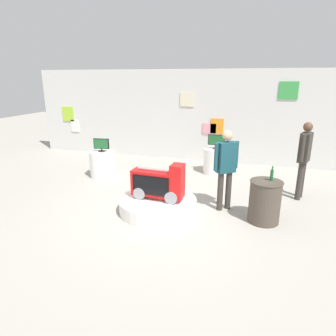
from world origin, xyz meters
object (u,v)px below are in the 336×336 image
Objects in this scene: display_pedestal_center_rear at (215,161)px; tv_on_center_rear at (216,141)px; tv_on_left_rear at (101,145)px; shopper_browsing_near_truck at (304,155)px; main_display_pedestal at (158,205)px; side_table_round at (265,201)px; bottle_on_side_table at (272,175)px; novelty_firetruck_tv at (158,185)px; display_pedestal_left_rear at (103,164)px; shopper_browsing_rear at (226,165)px.

tv_on_center_rear is at bearing -85.68° from display_pedestal_center_rear.
tv_on_left_rear is 0.25× the size of shopper_browsing_near_truck.
side_table_round reaches higher than main_display_pedestal.
bottle_on_side_table is at bearing -18.59° from tv_on_left_rear.
tv_on_left_rear is at bearing 178.96° from shopper_browsing_near_truck.
display_pedestal_left_rear is at bearing 142.51° from novelty_firetruck_tv.
novelty_firetruck_tv is at bearing -174.21° from bottle_on_side_table.
tv_on_center_rear reaches higher than bottle_on_side_table.
bottle_on_side_table is (2.17, 0.21, 0.80)m from main_display_pedestal.
tv_on_left_rear is (-0.00, -0.00, 0.55)m from display_pedestal_left_rear.
main_display_pedestal is 1.94× the size of side_table_round.
shopper_browsing_near_truck is at bearing -32.16° from tv_on_center_rear.
shopper_browsing_rear is at bearing -77.90° from tv_on_center_rear.
novelty_firetruck_tv is 2.08m from side_table_round.
bottle_on_side_table reaches higher than side_table_round.
display_pedestal_left_rear is 3.20m from display_pedestal_center_rear.
shopper_browsing_near_truck is (5.06, -0.10, 0.66)m from display_pedestal_left_rear.
display_pedestal_left_rear is at bearing 161.36° from bottle_on_side_table.
bottle_on_side_table reaches higher than display_pedestal_left_rear.
shopper_browsing_rear reaches higher than side_table_round.
display_pedestal_left_rear is at bearing -157.39° from tv_on_center_rear.
tv_on_center_rear reaches higher than display_pedestal_left_rear.
display_pedestal_left_rear is 0.55m from tv_on_left_rear.
side_table_round is 0.49× the size of shopper_browsing_rear.
tv_on_left_rear is at bearing 161.41° from bottle_on_side_table.
tv_on_center_rear is 2.47m from shopper_browsing_rear.
novelty_firetruck_tv is (0.02, -0.01, 0.45)m from main_display_pedestal.
tv_on_center_rear is at bearing 75.43° from novelty_firetruck_tv.
side_table_round reaches higher than display_pedestal_left_rear.
bottle_on_side_table is at bearing -18.64° from display_pedestal_left_rear.
tv_on_center_rear reaches higher than main_display_pedestal.
bottle_on_side_table is (0.08, 0.07, 0.51)m from side_table_round.
side_table_round is at bearing -64.57° from tv_on_center_rear.
shopper_browsing_rear is (-1.59, -1.09, -0.05)m from shopper_browsing_near_truck.
novelty_firetruck_tv is 2.49× the size of tv_on_left_rear.
tv_on_center_rear is at bearing 75.04° from main_display_pedestal.
display_pedestal_left_rear is at bearing 178.92° from shopper_browsing_near_truck.
shopper_browsing_rear is (-0.80, 0.35, 0.56)m from side_table_round.
shopper_browsing_near_truck reaches higher than tv_on_center_rear.
novelty_firetruck_tv is at bearing -175.93° from side_table_round.
shopper_browsing_near_truck is (0.79, 1.44, 0.61)m from side_table_round.
tv_on_left_rear is 3.20m from tv_on_center_rear.
shopper_browsing_rear reaches higher than display_pedestal_center_rear.
bottle_on_side_table is at bearing 5.79° from novelty_firetruck_tv.
novelty_firetruck_tv is 3.03m from tv_on_center_rear.
shopper_browsing_near_truck reaches higher than main_display_pedestal.
novelty_firetruck_tv is at bearing -21.22° from main_display_pedestal.
tv_on_center_rear reaches higher than novelty_firetruck_tv.
tv_on_left_rear reaches higher than display_pedestal_center_rear.
bottle_on_side_table is 0.16× the size of shopper_browsing_near_truck.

